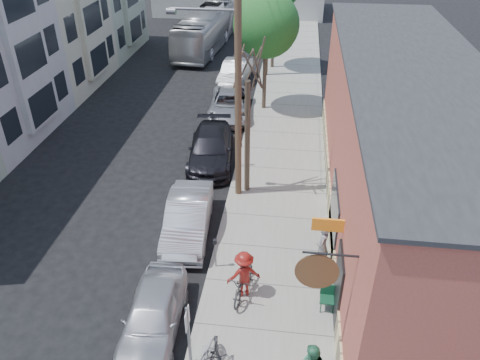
# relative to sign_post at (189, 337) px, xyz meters

# --- Properties ---
(ground) EXTENTS (120.00, 120.00, 0.00)m
(ground) POSITION_rel_sign_post_xyz_m (-2.35, 3.91, -1.83)
(ground) COLOR black
(sidewalk) EXTENTS (4.50, 58.00, 0.15)m
(sidewalk) POSITION_rel_sign_post_xyz_m (1.90, 14.91, -1.76)
(sidewalk) COLOR gray
(sidewalk) RESTS_ON ground
(cafe_building) EXTENTS (6.60, 20.20, 6.61)m
(cafe_building) POSITION_rel_sign_post_xyz_m (6.64, 8.90, 1.47)
(cafe_building) COLOR #AF5040
(cafe_building) RESTS_ON ground
(apartment_row) EXTENTS (6.30, 32.00, 9.00)m
(apartment_row) POSITION_rel_sign_post_xyz_m (-14.20, 17.91, 2.67)
(apartment_row) COLOR #A1AD92
(apartment_row) RESTS_ON ground
(sign_post) EXTENTS (0.07, 0.45, 2.80)m
(sign_post) POSITION_rel_sign_post_xyz_m (0.00, 0.00, 0.00)
(sign_post) COLOR slate
(sign_post) RESTS_ON sidewalk
(parking_meter_near) EXTENTS (0.14, 0.14, 1.24)m
(parking_meter_near) POSITION_rel_sign_post_xyz_m (-0.10, 4.60, -0.85)
(parking_meter_near) COLOR slate
(parking_meter_near) RESTS_ON sidewalk
(parking_meter_far) EXTENTS (0.14, 0.14, 1.24)m
(parking_meter_far) POSITION_rel_sign_post_xyz_m (-0.10, 11.95, -0.85)
(parking_meter_far) COLOR slate
(parking_meter_far) RESTS_ON sidewalk
(utility_pole_near) EXTENTS (3.57, 0.28, 10.00)m
(utility_pole_near) POSITION_rel_sign_post_xyz_m (0.04, 9.51, 3.58)
(utility_pole_near) COLOR #503A28
(utility_pole_near) RESTS_ON sidewalk
(utility_pole_far) EXTENTS (1.80, 0.28, 10.00)m
(utility_pole_far) POSITION_rel_sign_post_xyz_m (0.10, 25.35, 3.51)
(utility_pole_far) COLOR #503A28
(utility_pole_far) RESTS_ON sidewalk
(tree_bare) EXTENTS (0.24, 0.24, 5.21)m
(tree_bare) POSITION_rel_sign_post_xyz_m (0.45, 9.84, 0.93)
(tree_bare) COLOR #44392C
(tree_bare) RESTS_ON sidewalk
(tree_leafy_mid) EXTENTS (3.83, 3.83, 7.03)m
(tree_leafy_mid) POSITION_rel_sign_post_xyz_m (0.45, 19.29, 3.42)
(tree_leafy_mid) COLOR #44392C
(tree_leafy_mid) RESTS_ON sidewalk
(patio_chair_a) EXTENTS (0.52, 0.52, 0.88)m
(patio_chair_a) POSITION_rel_sign_post_xyz_m (3.85, 3.04, -1.24)
(patio_chair_a) COLOR #124029
(patio_chair_a) RESTS_ON sidewalk
(patron_grey) EXTENTS (0.58, 0.76, 1.85)m
(patron_grey) POSITION_rel_sign_post_xyz_m (3.71, 5.08, -0.76)
(patron_grey) COLOR gray
(patron_grey) RESTS_ON sidewalk
(cyclist) EXTENTS (1.31, 1.03, 1.78)m
(cyclist) POSITION_rel_sign_post_xyz_m (1.08, 3.37, -0.79)
(cyclist) COLOR maroon
(cyclist) RESTS_ON sidewalk
(cyclist_bike) EXTENTS (1.04, 2.07, 1.04)m
(cyclist_bike) POSITION_rel_sign_post_xyz_m (1.08, 3.37, -1.16)
(cyclist_bike) COLOR black
(cyclist_bike) RESTS_ON sidewalk
(parked_bike_a) EXTENTS (0.89, 1.59, 0.92)m
(parked_bike_a) POSITION_rel_sign_post_xyz_m (0.68, 0.45, -1.22)
(parked_bike_a) COLOR black
(parked_bike_a) RESTS_ON sidewalk
(car_0) EXTENTS (1.90, 4.28, 1.43)m
(car_0) POSITION_rel_sign_post_xyz_m (-1.55, 1.59, -1.12)
(car_0) COLOR #B3B4BB
(car_0) RESTS_ON ground
(car_1) EXTENTS (2.04, 4.82, 1.55)m
(car_1) POSITION_rel_sign_post_xyz_m (-1.55, 6.54, -1.06)
(car_1) COLOR #B9BAC1
(car_1) RESTS_ON ground
(car_2) EXTENTS (2.67, 5.48, 1.53)m
(car_2) POSITION_rel_sign_post_xyz_m (-1.67, 12.41, -1.07)
(car_2) COLOR black
(car_2) RESTS_ON ground
(car_3) EXTENTS (2.80, 5.40, 1.45)m
(car_3) POSITION_rel_sign_post_xyz_m (-1.55, 18.17, -1.11)
(car_3) COLOR #99989F
(car_3) RESTS_ON ground
(car_4) EXTENTS (2.06, 4.94, 1.59)m
(car_4) POSITION_rel_sign_post_xyz_m (-1.96, 23.70, -1.04)
(car_4) COLOR #929598
(car_4) RESTS_ON ground
(bus) EXTENTS (3.55, 11.73, 3.22)m
(bus) POSITION_rel_sign_post_xyz_m (-5.56, 31.60, -0.22)
(bus) COLOR silver
(bus) RESTS_ON ground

